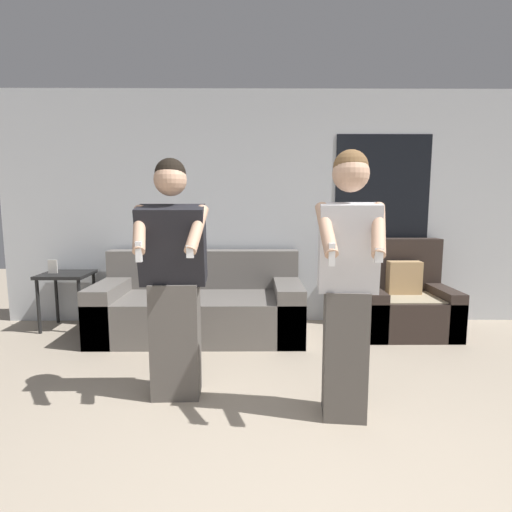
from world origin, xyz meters
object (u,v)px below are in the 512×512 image
Objects in this scene: person_left at (174,281)px; person_right at (347,283)px; armchair at (403,302)px; side_table at (66,281)px; couch at (200,307)px.

person_left is 0.99× the size of person_right.
armchair is 1.29× the size of side_table.
person_left is at bearing -46.71° from side_table.
person_right is at bearing -120.42° from armchair.
armchair is 2.75m from person_left.
side_table is at bearing 133.29° from person_left.
person_left reaches higher than side_table.
person_right is (1.17, -0.29, 0.04)m from person_left.
armchair reaches higher than side_table.
couch is at bearing -177.77° from armchair.
person_left is (1.55, -1.64, 0.33)m from side_table.
person_right is (2.72, -1.93, 0.37)m from side_table.
person_left is 1.21m from person_right.
couch is 2.24m from armchair.
side_table is 0.46× the size of person_left.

